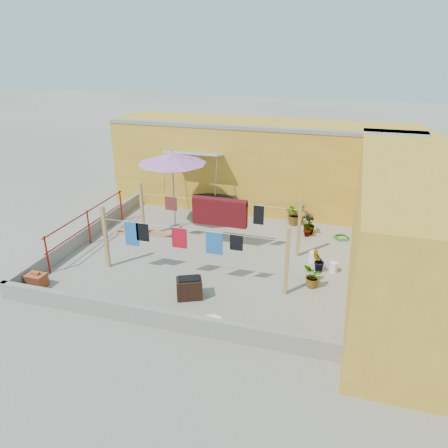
{
  "coord_description": "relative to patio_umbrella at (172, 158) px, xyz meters",
  "views": [
    {
      "loc": [
        3.77,
        -10.9,
        5.87
      ],
      "look_at": [
        0.38,
        0.3,
        0.96
      ],
      "focal_mm": 35.0,
      "sensor_mm": 36.0,
      "label": 1
    }
  ],
  "objects": [
    {
      "name": "white_basin",
      "position": [
        2.92,
        -4.87,
        -2.36
      ],
      "size": [
        0.51,
        0.51,
        0.09
      ],
      "color": "silver",
      "rests_on": "ground"
    },
    {
      "name": "plant_back_a",
      "position": [
        3.85,
        1.47,
        -2.01
      ],
      "size": [
        0.93,
        0.93,
        0.78
      ],
      "primitive_type": "imported",
      "rotation": [
        0.0,
        0.0,
        0.78
      ],
      "color": "#1B5A19",
      "rests_on": "ground"
    },
    {
      "name": "plant_back_b",
      "position": [
        4.41,
        0.81,
        -2.06
      ],
      "size": [
        0.43,
        0.43,
        0.68
      ],
      "primitive_type": "imported",
      "rotation": [
        0.0,
        0.0,
        1.44
      ],
      "color": "#1B5A19",
      "rests_on": "ground"
    },
    {
      "name": "parapet_front",
      "position": [
        1.79,
        -5.31,
        -2.18
      ],
      "size": [
        8.3,
        0.16,
        0.44
      ],
      "primitive_type": "cube",
      "color": "gray",
      "rests_on": "ground"
    },
    {
      "name": "plant_right_b",
      "position": [
        4.96,
        -1.73,
        -2.09
      ],
      "size": [
        0.45,
        0.43,
        0.63
      ],
      "primitive_type": "imported",
      "rotation": [
        0.0,
        0.0,
        3.79
      ],
      "color": "#1B5A19",
      "rests_on": "ground"
    },
    {
      "name": "plant_right_a",
      "position": [
        4.4,
        0.57,
        -2.0
      ],
      "size": [
        0.48,
        0.38,
        0.8
      ],
      "primitive_type": "imported",
      "rotation": [
        0.0,
        0.0,
        2.9
      ],
      "color": "#1B5A19",
      "rests_on": "ground"
    },
    {
      "name": "brazier",
      "position": [
        2.05,
        -4.0,
        -2.13
      ],
      "size": [
        0.73,
        0.63,
        0.56
      ],
      "color": "black",
      "rests_on": "ground"
    },
    {
      "name": "outdoor_table",
      "position": [
        0.96,
        1.47,
        -1.75
      ],
      "size": [
        1.73,
        1.34,
        0.72
      ],
      "color": "black",
      "rests_on": "ground"
    },
    {
      "name": "plant_right_c",
      "position": [
        4.91,
        -2.62,
        -2.1
      ],
      "size": [
        0.55,
        0.61,
        0.61
      ],
      "primitive_type": "imported",
      "rotation": [
        0.0,
        0.0,
        4.86
      ],
      "color": "#1B5A19",
      "rests_on": "ground"
    },
    {
      "name": "wall_right",
      "position": [
        6.99,
        -1.73,
        -0.8
      ],
      "size": [
        2.4,
        9.0,
        3.2
      ],
      "primitive_type": "cube",
      "color": "gold",
      "rests_on": "ground"
    },
    {
      "name": "brick_stack",
      "position": [
        -1.91,
        -4.65,
        -2.22
      ],
      "size": [
        0.5,
        0.37,
        0.42
      ],
      "color": "#B64E2A",
      "rests_on": "ground"
    },
    {
      "name": "lumber_pile",
      "position": [
        -0.81,
        -0.83,
        -2.34
      ],
      "size": [
        2.01,
        0.58,
        0.12
      ],
      "color": "tan",
      "rests_on": "ground"
    },
    {
      "name": "clothesline_rig",
      "position": [
        1.84,
        -1.23,
        -1.33
      ],
      "size": [
        5.09,
        2.35,
        1.8
      ],
      "color": "tan",
      "rests_on": "ground"
    },
    {
      "name": "parapet_left",
      "position": [
        -2.29,
        -1.73,
        -2.18
      ],
      "size": [
        0.16,
        7.3,
        0.44
      ],
      "primitive_type": "cube",
      "color": "gray",
      "rests_on": "ground"
    },
    {
      "name": "green_hose",
      "position": [
        5.49,
        0.71,
        -2.37
      ],
      "size": [
        0.51,
        0.51,
        0.07
      ],
      "color": "#1A761B",
      "rests_on": "ground"
    },
    {
      "name": "water_jug_a",
      "position": [
        5.37,
        -1.64,
        -2.26
      ],
      "size": [
        0.21,
        0.21,
        0.33
      ],
      "color": "silver",
      "rests_on": "ground"
    },
    {
      "name": "wall_back",
      "position": [
        2.28,
        2.96,
        -0.79
      ],
      "size": [
        11.0,
        3.27,
        3.21
      ],
      "color": "gold",
      "rests_on": "ground"
    },
    {
      "name": "patio_umbrella",
      "position": [
        0.0,
        0.0,
        0.0
      ],
      "size": [
        2.57,
        2.57,
        2.68
      ],
      "color": "gray",
      "rests_on": "ground"
    },
    {
      "name": "ground",
      "position": [
        1.79,
        -1.73,
        -2.4
      ],
      "size": [
        80.0,
        80.0,
        0.0
      ],
      "primitive_type": "plane",
      "color": "#9E998E",
      "rests_on": "ground"
    },
    {
      "name": "water_jug_b",
      "position": [
        4.78,
        -1.21,
        -2.24
      ],
      "size": [
        0.24,
        0.24,
        0.38
      ],
      "color": "silver",
      "rests_on": "ground"
    },
    {
      "name": "red_railing",
      "position": [
        -2.06,
        -1.93,
        -1.68
      ],
      "size": [
        0.05,
        4.2,
        1.1
      ],
      "color": "maroon",
      "rests_on": "ground"
    }
  ]
}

